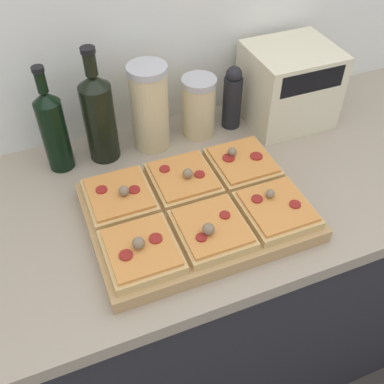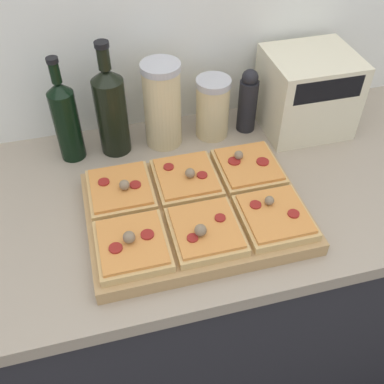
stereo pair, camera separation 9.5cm
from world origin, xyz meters
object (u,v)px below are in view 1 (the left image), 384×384
Objects in this scene: toaster_oven at (288,85)px; olive_oil_bottle at (53,129)px; cutting_board at (197,212)px; grain_jar_short at (199,107)px; pepper_mill at (232,98)px; grain_jar_tall at (150,107)px; wine_bottle at (99,116)px.

olive_oil_bottle is at bearing 177.81° from toaster_oven.
olive_oil_bottle is (-0.26, 0.31, 0.10)m from cutting_board.
grain_jar_short is 0.10m from pepper_mill.
grain_jar_tall is at bearing 91.74° from cutting_board.
grain_jar_tall is at bearing 180.00° from grain_jar_short.
grain_jar_short is at bearing 0.00° from grain_jar_tall.
grain_jar_short is 0.67× the size of toaster_oven.
grain_jar_short is at bearing 66.85° from cutting_board.
olive_oil_bottle is 0.66m from toaster_oven.
wine_bottle is at bearing 177.34° from toaster_oven.
pepper_mill is at bearing 171.29° from toaster_oven.
olive_oil_bottle reaches higher than pepper_mill.
toaster_oven is (0.55, -0.03, -0.02)m from wine_bottle.
wine_bottle is 1.66× the size of pepper_mill.
grain_jar_tall reaches higher than grain_jar_short.
grain_jar_tall is (-0.01, 0.31, 0.10)m from cutting_board.
cutting_board is at bearing -127.32° from pepper_mill.
wine_bottle is 1.21× the size of toaster_oven.
olive_oil_bottle is 1.11× the size of toaster_oven.
pepper_mill is at bearing -0.00° from olive_oil_bottle.
pepper_mill is (0.38, 0.00, -0.04)m from wine_bottle.
grain_jar_short reaches higher than cutting_board.
toaster_oven is at bearing -3.54° from grain_jar_tall.
grain_jar_short is at bearing 0.00° from wine_bottle.
cutting_board is at bearing -88.26° from grain_jar_tall.
cutting_board is 0.50m from toaster_oven.
pepper_mill is at bearing 0.00° from wine_bottle.
wine_bottle is at bearing 180.00° from pepper_mill.
cutting_board is at bearing -144.74° from toaster_oven.
olive_oil_bottle reaches higher than grain_jar_tall.
wine_bottle is (0.12, -0.00, 0.01)m from olive_oil_bottle.
wine_bottle reaches higher than cutting_board.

